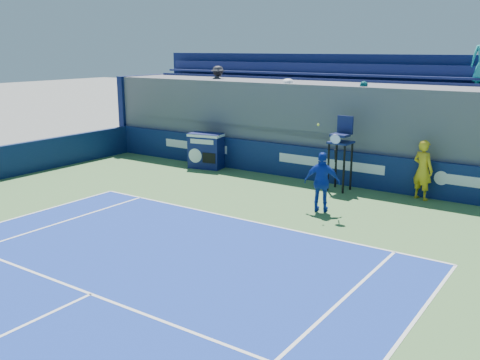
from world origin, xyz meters
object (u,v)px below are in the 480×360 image
Objects in this scene: match_clock at (206,150)px; umpire_chair at (341,145)px; ball_person at (423,170)px; tennis_player at (322,182)px.

umpire_chair is at bearing -1.41° from match_clock.
umpire_chair is at bearing 30.44° from ball_person.
match_clock is at bearing 23.17° from ball_person.
tennis_player is (0.56, -2.52, -0.64)m from umpire_chair.
ball_person is at bearing 55.52° from tennis_player.
match_clock is 5.81m from umpire_chair.
match_clock is at bearing 178.59° from umpire_chair.
tennis_player is (-2.01, -2.93, -0.06)m from ball_person.
ball_person reaches higher than match_clock.
ball_person is 1.32× the size of match_clock.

